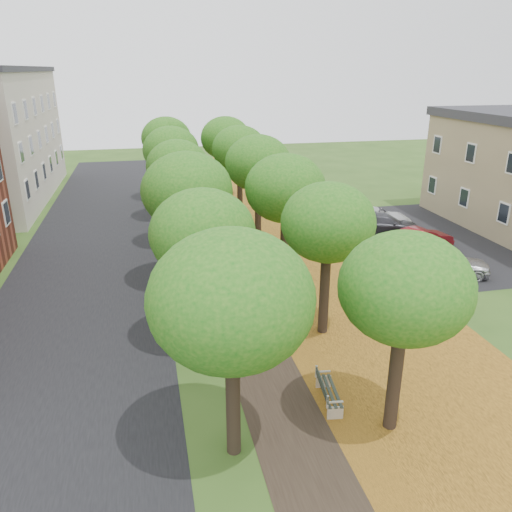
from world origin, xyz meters
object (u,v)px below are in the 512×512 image
car_silver (447,262)px  car_red (422,238)px  car_white (375,218)px  car_grey (384,224)px  bench (327,391)px

car_silver → car_red: 4.17m
car_white → car_grey: bearing=-155.4°
car_red → car_grey: 3.31m
car_grey → car_white: car_white is taller
car_red → car_grey: car_grey is taller
bench → car_silver: car_silver is taller
bench → car_silver: 13.22m
car_red → car_silver: bearing=159.3°
car_silver → car_grey: 7.27m
car_silver → car_red: (0.87, 4.07, -0.08)m
car_red → car_white: car_white is taller
car_red → car_grey: size_ratio=0.85×
bench → car_silver: bearing=-41.1°
car_grey → car_white: 1.39m
car_silver → car_grey: (0.00, 7.27, -0.06)m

